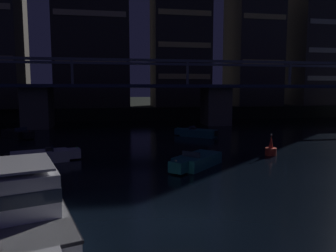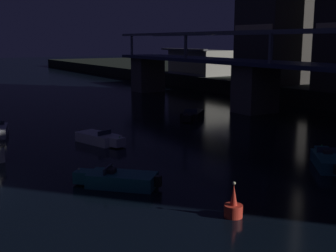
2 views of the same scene
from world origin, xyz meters
TOP-DOWN VIEW (x-y plane):
  - ground_plane at (0.00, 0.00)m, footprint 400.00×400.00m
  - far_riverbank at (0.00, 81.80)m, footprint 240.00×80.00m
  - river_bridge at (-0.00, 33.79)m, footprint 82.61×6.40m
  - tower_central at (9.70, 45.91)m, footprint 9.95×8.76m
  - tower_east_tall at (24.17, 46.37)m, footprint 8.65×9.47m
  - tower_east_low at (39.68, 48.41)m, footprint 12.85×11.12m
  - cabin_cruiser_near_left at (-5.69, -0.36)m, footprint 4.96×9.34m
  - speedboat_mid_left at (-12.95, 25.00)m, footprint 4.27×4.50m
  - speedboat_mid_center at (-7.62, 12.02)m, footprint 5.17×2.82m
  - speedboat_mid_right at (6.77, 22.34)m, footprint 4.58×4.16m
  - speedboat_far_center at (3.04, 8.61)m, footprint 4.39×4.38m
  - channel_buoy at (9.99, 11.35)m, footprint 0.90×0.90m

SIDE VIEW (x-z plane):
  - ground_plane at x=0.00m, z-range 0.00..0.00m
  - speedboat_mid_left at x=-12.95m, z-range -0.17..0.99m
  - speedboat_mid_center at x=-7.62m, z-range -0.17..0.99m
  - speedboat_mid_right at x=6.77m, z-range -0.17..0.99m
  - speedboat_far_center at x=3.04m, z-range -0.17..0.99m
  - channel_buoy at x=9.99m, z-range -0.40..1.36m
  - cabin_cruiser_near_left at x=-5.69m, z-range -0.34..2.45m
  - far_riverbank at x=0.00m, z-range 0.00..2.20m
  - river_bridge at x=0.00m, z-range -0.51..8.87m
  - tower_east_low at x=39.68m, z-range 2.05..28.85m
  - tower_central at x=9.70m, z-range 2.05..29.28m
  - tower_east_tall at x=24.17m, z-range 2.05..42.41m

